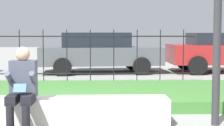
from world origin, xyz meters
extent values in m
plane|color=gray|center=(0.00, 0.00, 0.00)|extent=(60.00, 60.00, 0.00)
cube|color=beige|center=(0.22, 0.00, 0.21)|extent=(2.85, 0.53, 0.43)
cube|color=#9B978F|center=(0.22, 0.00, 0.04)|extent=(2.73, 0.49, 0.08)
cylinder|color=black|center=(-0.66, -0.61, 0.26)|extent=(0.11, 0.11, 0.34)
cube|color=black|center=(-0.66, -0.40, 0.49)|extent=(0.15, 0.42, 0.13)
cylinder|color=black|center=(-0.44, -0.61, 0.26)|extent=(0.11, 0.11, 0.34)
cube|color=black|center=(-0.44, -0.40, 0.49)|extent=(0.15, 0.42, 0.13)
cube|color=#424756|center=(-0.55, -0.19, 0.76)|extent=(0.38, 0.24, 0.54)
sphere|color=tan|center=(-0.55, -0.21, 1.12)|extent=(0.21, 0.21, 0.21)
cylinder|color=#424756|center=(-0.72, -0.35, 0.78)|extent=(0.08, 0.29, 0.24)
cylinder|color=#424756|center=(-0.38, -0.35, 0.78)|extent=(0.08, 0.29, 0.24)
cube|color=#335689|center=(-0.55, -0.45, 0.65)|extent=(0.18, 0.09, 0.13)
cube|color=#3D7533|center=(0.00, 2.22, 0.11)|extent=(8.43, 3.04, 0.21)
cylinder|color=black|center=(0.00, 4.53, 0.30)|extent=(6.43, 0.03, 0.03)
cylinder|color=black|center=(0.00, 4.53, 1.33)|extent=(6.43, 0.03, 0.03)
cylinder|color=black|center=(-1.61, 4.53, 0.75)|extent=(0.02, 0.02, 1.51)
cylinder|color=black|center=(-0.96, 4.53, 0.75)|extent=(0.02, 0.02, 1.51)
cylinder|color=black|center=(-0.32, 4.53, 0.75)|extent=(0.02, 0.02, 1.51)
cylinder|color=black|center=(0.32, 4.53, 0.75)|extent=(0.02, 0.02, 1.51)
cylinder|color=black|center=(0.96, 4.53, 0.75)|extent=(0.02, 0.02, 1.51)
cylinder|color=black|center=(1.61, 4.53, 0.75)|extent=(0.02, 0.02, 1.51)
cylinder|color=black|center=(2.25, 4.53, 0.75)|extent=(0.02, 0.02, 1.51)
cylinder|color=black|center=(2.89, 4.53, 0.75)|extent=(0.02, 0.02, 1.51)
cube|color=black|center=(4.93, 7.51, 1.21)|extent=(2.23, 1.63, 0.41)
cylinder|color=black|center=(3.85, 6.60, 0.32)|extent=(0.65, 0.20, 0.65)
cylinder|color=black|center=(3.84, 8.40, 0.32)|extent=(0.65, 0.20, 0.65)
cube|color=#4C5156|center=(0.59, 7.48, 0.61)|extent=(4.39, 2.19, 0.62)
cube|color=black|center=(0.42, 7.47, 1.17)|extent=(2.47, 1.80, 0.50)
cylinder|color=black|center=(1.98, 6.71, 0.30)|extent=(0.62, 0.25, 0.60)
cylinder|color=black|center=(1.83, 8.49, 0.30)|extent=(0.62, 0.25, 0.60)
cylinder|color=black|center=(-0.64, 6.48, 0.30)|extent=(0.62, 0.25, 0.60)
cylinder|color=black|center=(-0.80, 8.26, 0.30)|extent=(0.62, 0.25, 0.60)
camera|label=1|loc=(0.58, -5.73, 1.45)|focal=60.00mm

